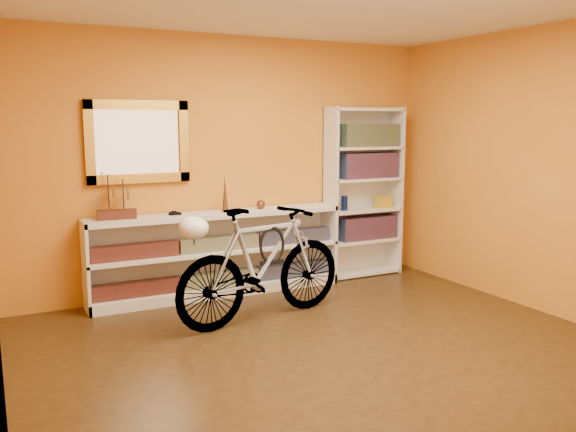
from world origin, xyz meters
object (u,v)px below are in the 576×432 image
bookcase (363,192)px  bicycle (263,264)px  console_unit (218,254)px  helmet (194,228)px

bookcase → bicycle: (-1.69, -0.95, -0.44)m
console_unit → bicycle: 0.93m
bookcase → helmet: bookcase is taller
bicycle → helmet: bicycle is taller
console_unit → helmet: bearing=-119.4°
console_unit → helmet: (-0.58, -1.04, 0.48)m
bicycle → console_unit: bearing=-5.9°
bookcase → helmet: size_ratio=7.89×
console_unit → bookcase: bookcase is taller
console_unit → bicycle: size_ratio=1.49×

